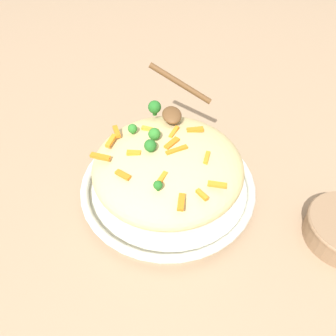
# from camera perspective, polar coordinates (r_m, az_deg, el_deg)

# --- Properties ---
(ground_plane) EXTENTS (2.40, 2.40, 0.00)m
(ground_plane) POSITION_cam_1_polar(r_m,az_deg,el_deg) (0.72, -0.00, -4.24)
(ground_plane) COLOR #9E7F60
(serving_bowl) EXTENTS (0.36, 0.36, 0.04)m
(serving_bowl) POSITION_cam_1_polar(r_m,az_deg,el_deg) (0.71, -0.00, -3.15)
(serving_bowl) COLOR silver
(serving_bowl) RESTS_ON ground_plane
(pasta_mound) EXTENTS (0.30, 0.30, 0.09)m
(pasta_mound) POSITION_cam_1_polar(r_m,az_deg,el_deg) (0.66, -0.00, 0.30)
(pasta_mound) COLOR #D1BA7A
(pasta_mound) RESTS_ON serving_bowl
(carrot_piece_0) EXTENTS (0.02, 0.04, 0.01)m
(carrot_piece_0) POSITION_cam_1_polar(r_m,az_deg,el_deg) (0.64, -11.50, 1.98)
(carrot_piece_0) COLOR orange
(carrot_piece_0) RESTS_ON pasta_mound
(carrot_piece_1) EXTENTS (0.03, 0.03, 0.01)m
(carrot_piece_1) POSITION_cam_1_polar(r_m,az_deg,el_deg) (0.60, -7.74, -1.16)
(carrot_piece_1) COLOR orange
(carrot_piece_1) RESTS_ON pasta_mound
(carrot_piece_2) EXTENTS (0.03, 0.02, 0.01)m
(carrot_piece_2) POSITION_cam_1_polar(r_m,az_deg,el_deg) (0.68, -8.78, 6.19)
(carrot_piece_2) COLOR orange
(carrot_piece_2) RESTS_ON pasta_mound
(carrot_piece_3) EXTENTS (0.04, 0.02, 0.01)m
(carrot_piece_3) POSITION_cam_1_polar(r_m,az_deg,el_deg) (0.66, -9.71, 4.61)
(carrot_piece_3) COLOR orange
(carrot_piece_3) RESTS_ON pasta_mound
(carrot_piece_4) EXTENTS (0.02, 0.04, 0.01)m
(carrot_piece_4) POSITION_cam_1_polar(r_m,az_deg,el_deg) (0.63, 1.49, 3.11)
(carrot_piece_4) COLOR orange
(carrot_piece_4) RESTS_ON pasta_mound
(carrot_piece_5) EXTENTS (0.03, 0.02, 0.01)m
(carrot_piece_5) POSITION_cam_1_polar(r_m,az_deg,el_deg) (0.58, -0.97, -1.64)
(carrot_piece_5) COLOR orange
(carrot_piece_5) RESTS_ON pasta_mound
(carrot_piece_6) EXTENTS (0.03, 0.03, 0.01)m
(carrot_piece_6) POSITION_cam_1_polar(r_m,az_deg,el_deg) (0.64, 0.65, 4.27)
(carrot_piece_6) COLOR orange
(carrot_piece_6) RESTS_ON pasta_mound
(carrot_piece_7) EXTENTS (0.03, 0.02, 0.01)m
(carrot_piece_7) POSITION_cam_1_polar(r_m,az_deg,el_deg) (0.56, 5.81, -4.56)
(carrot_piece_7) COLOR orange
(carrot_piece_7) RESTS_ON pasta_mound
(carrot_piece_8) EXTENTS (0.04, 0.02, 0.01)m
(carrot_piece_8) POSITION_cam_1_polar(r_m,az_deg,el_deg) (0.55, 2.26, -5.84)
(carrot_piece_8) COLOR orange
(carrot_piece_8) RESTS_ON pasta_mound
(carrot_piece_9) EXTENTS (0.02, 0.03, 0.01)m
(carrot_piece_9) POSITION_cam_1_polar(r_m,az_deg,el_deg) (0.68, -3.12, 6.62)
(carrot_piece_9) COLOR orange
(carrot_piece_9) RESTS_ON pasta_mound
(carrot_piece_10) EXTENTS (0.01, 0.03, 0.01)m
(carrot_piece_10) POSITION_cam_1_polar(r_m,az_deg,el_deg) (0.68, 4.65, 6.52)
(carrot_piece_10) COLOR orange
(carrot_piece_10) RESTS_ON pasta_mound
(carrot_piece_11) EXTENTS (0.02, 0.03, 0.01)m
(carrot_piece_11) POSITION_cam_1_polar(r_m,az_deg,el_deg) (0.58, 8.39, -2.81)
(carrot_piece_11) COLOR orange
(carrot_piece_11) RESTS_ON pasta_mound
(carrot_piece_12) EXTENTS (0.03, 0.02, 0.01)m
(carrot_piece_12) POSITION_cam_1_polar(r_m,az_deg,el_deg) (0.67, 1.01, 6.11)
(carrot_piece_12) COLOR orange
(carrot_piece_12) RESTS_ON pasta_mound
(carrot_piece_13) EXTENTS (0.01, 0.03, 0.01)m
(carrot_piece_13) POSITION_cam_1_polar(r_m,az_deg,el_deg) (0.63, -5.89, 2.88)
(carrot_piece_13) COLOR orange
(carrot_piece_13) RESTS_ON pasta_mound
(carrot_piece_14) EXTENTS (0.03, 0.02, 0.01)m
(carrot_piece_14) POSITION_cam_1_polar(r_m,az_deg,el_deg) (0.62, 6.64, 1.74)
(carrot_piece_14) COLOR orange
(carrot_piece_14) RESTS_ON pasta_mound
(broccoli_floret_0) EXTENTS (0.03, 0.03, 0.03)m
(broccoli_floret_0) POSITION_cam_1_polar(r_m,az_deg,el_deg) (0.71, -2.30, 10.33)
(broccoli_floret_0) COLOR #205B1C
(broccoli_floret_0) RESTS_ON pasta_mound
(broccoli_floret_1) EXTENTS (0.02, 0.02, 0.02)m
(broccoli_floret_1) POSITION_cam_1_polar(r_m,az_deg,el_deg) (0.56, -1.73, -2.97)
(broccoli_floret_1) COLOR #205B1C
(broccoli_floret_1) RESTS_ON pasta_mound
(broccoli_floret_2) EXTENTS (0.02, 0.02, 0.03)m
(broccoli_floret_2) POSITION_cam_1_polar(r_m,az_deg,el_deg) (0.62, -3.07, 4.00)
(broccoli_floret_2) COLOR #205B1C
(broccoli_floret_2) RESTS_ON pasta_mound
(broccoli_floret_3) EXTENTS (0.02, 0.02, 0.03)m
(broccoli_floret_3) POSITION_cam_1_polar(r_m,az_deg,el_deg) (0.64, -2.35, 5.80)
(broccoli_floret_3) COLOR #296820
(broccoli_floret_3) RESTS_ON pasta_mound
(broccoli_floret_4) EXTENTS (0.02, 0.02, 0.02)m
(broccoli_floret_4) POSITION_cam_1_polar(r_m,az_deg,el_deg) (0.67, -6.09, 6.69)
(broccoli_floret_4) COLOR #296820
(broccoli_floret_4) RESTS_ON pasta_mound
(serving_spoon) EXTENTS (0.12, 0.13, 0.08)m
(serving_spoon) POSITION_cam_1_polar(r_m,az_deg,el_deg) (0.71, 1.19, 10.92)
(serving_spoon) COLOR brown
(serving_spoon) RESTS_ON pasta_mound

